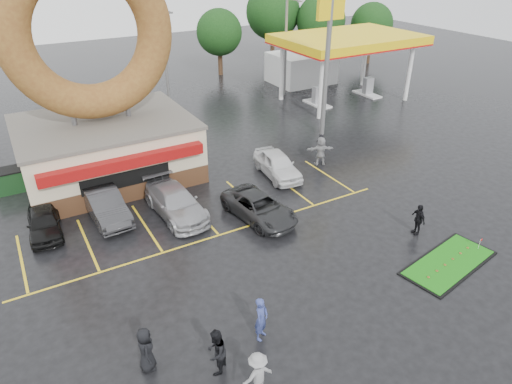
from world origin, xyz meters
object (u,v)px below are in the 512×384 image
donut_shop (101,108)px  streetlight_right (286,45)px  person_cameraman (418,219)px  dumpster (9,181)px  car_black (44,222)px  shell_sign (329,35)px  car_dgrey (105,205)px  car_white (277,164)px  car_silver (176,202)px  streetlight_mid (166,62)px  person_blue (261,319)px  putting_green (449,263)px  gas_station (327,54)px  car_grey (259,207)px

donut_shop → streetlight_right: donut_shop is taller
person_cameraman → dumpster: size_ratio=0.93×
streetlight_right → car_black: (-23.62, -13.92, -4.12)m
shell_sign → dumpster: shell_sign is taller
car_dgrey → person_cameraman: bearing=-38.5°
streetlight_right → car_dgrey: (-20.53, -13.92, -4.00)m
car_dgrey → car_white: size_ratio=1.06×
shell_sign → car_silver: 16.58m
streetlight_mid → car_black: size_ratio=2.32×
person_cameraman → streetlight_mid: bearing=-156.1°
person_blue → dumpster: person_blue is taller
streetlight_mid → putting_green: (4.30, -24.95, -4.74)m
car_dgrey → donut_shop: bearing=69.6°
person_blue → putting_green: size_ratio=0.35×
gas_station → donut_shop: bearing=-160.9°
shell_sign → streetlight_right: (3.00, 9.92, -2.60)m
donut_shop → person_blue: donut_shop is taller
donut_shop → person_cameraman: (11.88, -14.42, -3.63)m
donut_shop → streetlight_right: 21.00m
gas_station → shell_sign: size_ratio=1.29×
streetlight_mid → car_black: (-11.62, -12.92, -4.12)m
shell_sign → car_silver: (-14.13, -5.60, -6.62)m
car_silver → shell_sign: bearing=18.6°
car_grey → putting_green: (5.68, -7.86, -0.62)m
car_black → person_blue: (6.05, -11.56, 0.27)m
car_silver → car_grey: (3.75, -2.57, -0.09)m
car_dgrey → dumpster: car_dgrey is taller
car_dgrey → car_grey: size_ratio=0.99×
shell_sign → putting_green: shell_sign is taller
person_blue → person_cameraman: person_blue is taller
dumpster → car_grey: bearing=-41.5°
car_silver → donut_shop: bearing=102.9°
car_dgrey → putting_green: size_ratio=0.89×
car_silver → person_cameraman: (10.01, -7.85, 0.08)m
dumpster → car_black: bearing=-78.8°
streetlight_right → car_white: streetlight_right is taller
streetlight_mid → streetlight_right: (12.00, 1.00, 0.00)m
shell_sign → car_black: 22.05m
car_silver → streetlight_mid: bearing=67.6°
streetlight_right → car_black: streetlight_right is taller
gas_station → car_silver: gas_station is taller
streetlight_mid → gas_station: bearing=0.1°
shell_sign → dumpster: 22.89m
shell_sign → streetlight_mid: size_ratio=1.18×
car_dgrey → person_blue: 11.93m
donut_shop → gas_station: (23.00, 7.97, -0.77)m
person_blue → putting_green: person_blue is taller
streetlight_right → car_white: (-9.80, -14.23, -4.02)m
streetlight_mid → car_dgrey: (-8.53, -12.92, -4.00)m
streetlight_right → person_cameraman: size_ratio=5.37×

